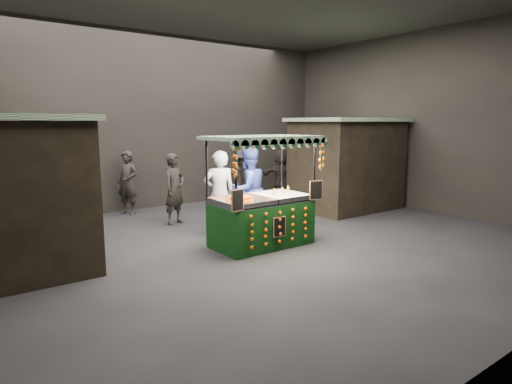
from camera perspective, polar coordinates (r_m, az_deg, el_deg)
ground at (r=8.84m, az=-0.21°, el=-7.05°), size 12.00×12.00×0.00m
market_hall at (r=8.54m, az=-0.23°, el=15.31°), size 12.10×10.10×5.05m
neighbour_stall_right at (r=12.65m, az=11.89°, el=3.70°), size 3.00×2.20×2.60m
juice_stall at (r=8.67m, az=0.93°, el=-2.71°), size 2.29×1.34×2.21m
vendor_grey at (r=9.38m, az=-4.86°, el=-0.24°), size 0.80×0.66×1.88m
vendor_blue at (r=9.71m, az=-1.05°, el=0.27°), size 0.97×0.77×1.93m
shopper_0 at (r=10.70m, az=-10.73°, el=0.41°), size 0.75×0.63×1.74m
shopper_1 at (r=12.72m, az=6.59°, el=1.64°), size 0.89×0.74×1.63m
shopper_2 at (r=11.09m, az=-23.34°, el=-0.03°), size 1.06×0.84×1.68m
shopper_3 at (r=12.83m, az=-1.99°, el=1.87°), size 1.23×1.18×1.68m
shopper_4 at (r=10.81m, az=-29.85°, el=-0.23°), size 0.93×0.62×1.86m
shopper_5 at (r=13.39m, az=3.50°, el=2.15°), size 1.40×1.49×1.68m
shopper_6 at (r=12.15m, az=-16.66°, el=1.18°), size 0.68×0.75×1.72m
shopper_7 at (r=9.88m, az=-30.13°, el=-1.03°), size 1.15×1.02×1.86m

